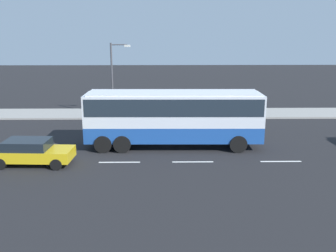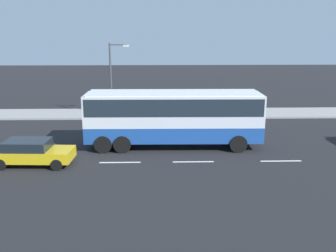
# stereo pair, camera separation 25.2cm
# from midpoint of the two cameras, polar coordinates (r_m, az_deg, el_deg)

# --- Properties ---
(ground_plane) EXTENTS (120.00, 120.00, 0.00)m
(ground_plane) POSITION_cam_midpoint_polar(r_m,az_deg,el_deg) (24.85, -1.21, -3.17)
(ground_plane) COLOR black
(sidewalk_curb) EXTENTS (80.00, 4.00, 0.15)m
(sidewalk_curb) POSITION_cam_midpoint_polar(r_m,az_deg,el_deg) (34.41, -1.12, 1.91)
(sidewalk_curb) COLOR gray
(sidewalk_curb) RESTS_ON ground_plane
(lane_centreline) EXTENTS (47.32, 0.16, 0.01)m
(lane_centreline) POSITION_cam_midpoint_polar(r_m,az_deg,el_deg) (23.01, 15.95, -5.18)
(lane_centreline) COLOR white
(lane_centreline) RESTS_ON ground_plane
(coach_bus) EXTENTS (11.31, 2.79, 3.66)m
(coach_bus) POSITION_cam_midpoint_polar(r_m,az_deg,el_deg) (24.26, 1.15, 1.93)
(coach_bus) COLOR #1E4C9E
(coach_bus) RESTS_ON ground_plane
(car_yellow_taxi) EXTENTS (4.49, 2.08, 1.46)m
(car_yellow_taxi) POSITION_cam_midpoint_polar(r_m,az_deg,el_deg) (22.74, -19.64, -3.65)
(car_yellow_taxi) COLOR gold
(car_yellow_taxi) RESTS_ON ground_plane
(pedestrian_near_curb) EXTENTS (0.32, 0.32, 1.55)m
(pedestrian_near_curb) POSITION_cam_midpoint_polar(r_m,az_deg,el_deg) (33.45, 5.03, 3.18)
(pedestrian_near_curb) COLOR #38334C
(pedestrian_near_curb) RESTS_ON sidewalk_curb
(street_lamp) EXTENTS (1.71, 0.24, 6.29)m
(street_lamp) POSITION_cam_midpoint_polar(r_m,az_deg,el_deg) (32.79, -7.95, 7.75)
(street_lamp) COLOR #47474C
(street_lamp) RESTS_ON sidewalk_curb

